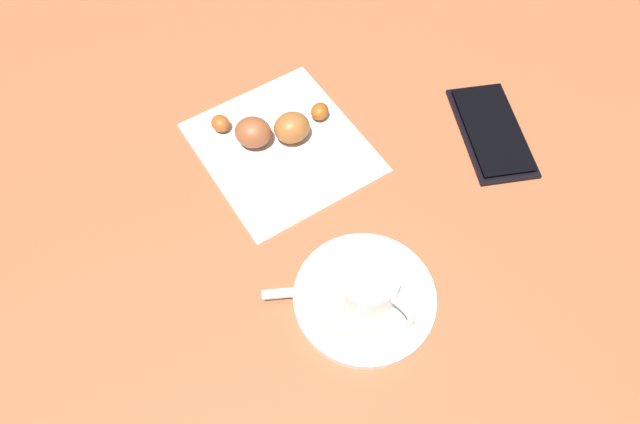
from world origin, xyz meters
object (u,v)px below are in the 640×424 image
sugar_packet (356,325)px  cell_phone (492,131)px  espresso_cup (368,287)px  croissant (272,128)px  napkin (283,146)px  teaspoon (352,287)px  saucer (364,298)px

sugar_packet → cell_phone: size_ratio=0.37×
espresso_cup → cell_phone: bearing=118.9°
croissant → cell_phone: size_ratio=0.91×
espresso_cup → napkin: 0.21m
teaspoon → sugar_packet: teaspoon is taller
espresso_cup → cell_phone: espresso_cup is taller
saucer → sugar_packet: sugar_packet is taller
napkin → croissant: size_ratio=1.36×
saucer → napkin: (-0.21, 0.00, -0.00)m
saucer → croissant: 0.22m
saucer → teaspoon: teaspoon is taller
napkin → cell_phone: size_ratio=1.23×
napkin → cell_phone: (0.08, 0.23, 0.00)m
saucer → napkin: size_ratio=0.73×
sugar_packet → saucer: bearing=73.7°
teaspoon → sugar_packet: 0.04m
sugar_packet → croissant: size_ratio=0.41×
saucer → croissant: croissant is taller
sugar_packet → espresso_cup: bearing=68.5°
saucer → cell_phone: 0.26m
sugar_packet → napkin: 0.23m
sugar_packet → cell_phone: sugar_packet is taller
cell_phone → sugar_packet: bearing=-59.5°
croissant → saucer: bearing=0.9°
cell_phone → teaspoon: bearing=-64.8°
saucer → napkin: bearing=179.4°
sugar_packet → croissant: (-0.25, 0.02, 0.01)m
sugar_packet → croissant: croissant is taller
saucer → cell_phone: bearing=118.3°
teaspoon → espresso_cup: bearing=29.2°
teaspoon → croissant: 0.21m
sugar_packet → croissant: 0.25m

